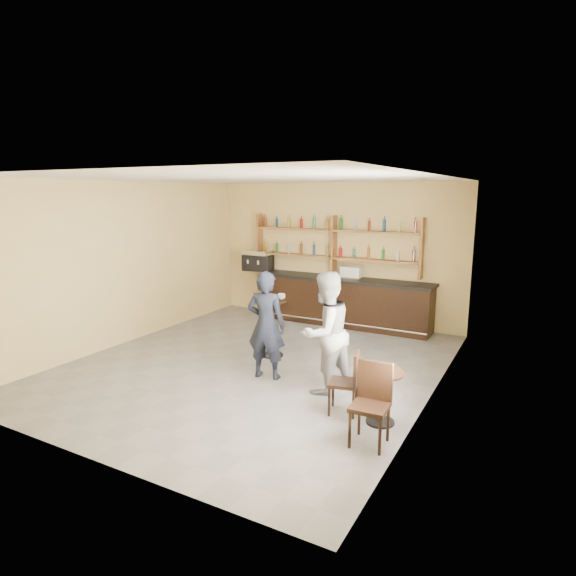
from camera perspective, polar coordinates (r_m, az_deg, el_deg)
The scene contains 23 objects.
floor at distance 8.59m, azimuth -3.77°, elevation -9.01°, with size 7.00×7.00×0.00m, color slate.
ceiling at distance 8.06m, azimuth -4.07°, elevation 12.85°, with size 7.00×7.00×0.00m, color white.
wall_back at distance 11.25m, azimuth 5.70°, elevation 4.21°, with size 7.00×7.00×0.00m, color #DEC37E.
wall_front at distance 5.61m, azimuth -23.46°, elevation -3.86°, with size 7.00×7.00×0.00m, color #DEC37E.
wall_left at distance 10.09m, azimuth -18.47°, elevation 2.87°, with size 7.00×7.00×0.00m, color #DEC37E.
wall_right at distance 7.06m, azimuth 17.11°, elevation -0.46°, with size 7.00×7.00×0.00m, color #DEC37E.
window_pane at distance 5.89m, azimuth 14.74°, elevation -1.60°, with size 2.00×2.00×0.00m, color white.
window_frame at distance 5.89m, azimuth 14.68°, elevation -1.59°, with size 0.04×1.70×2.10m, color black, non-canonical shape.
shelf_unit at distance 11.11m, azimuth 5.46°, elevation 5.22°, with size 4.00×0.26×1.40m, color brown, non-canonical shape.
liquor_bottles at distance 11.09m, azimuth 5.47°, elevation 6.09°, with size 3.68×0.10×1.00m, color #8C5919, non-canonical shape.
bar_counter at distance 10.97m, azimuth 6.71°, elevation -1.61°, with size 4.00×0.78×1.08m, color black, non-canonical shape.
espresso_machine at distance 11.86m, azimuth -3.56°, elevation 3.28°, with size 0.69×0.44×0.49m, color black, non-canonical shape.
pastry_case at distance 10.78m, azimuth 7.62°, elevation 1.82°, with size 0.46×0.37×0.28m, color silver, non-canonical shape.
pedestal_table at distance 8.84m, azimuth -1.86°, elevation -4.75°, with size 0.52×0.52×1.07m, color black, non-canonical shape.
napkin at distance 8.71m, azimuth -1.88°, elevation -1.36°, with size 0.17×0.17×0.00m, color white.
donut at distance 8.69m, azimuth -1.86°, elevation -1.25°, with size 0.11×0.11×0.04m, color #CF904B.
cup_pedestal at distance 8.71m, azimuth -0.76°, elevation -1.01°, with size 0.13×0.13×0.10m, color white.
man_main at distance 7.74m, azimuth -2.60°, elevation -4.42°, with size 0.64×0.42×1.76m, color black.
cafe_table at distance 6.52m, azimuth 10.97°, elevation -12.58°, with size 0.57×0.57×0.72m, color black, non-canonical shape.
cup_cafe at distance 6.36m, azimuth 11.54°, elevation -9.33°, with size 0.09×0.09×0.09m, color white.
chair_west at distance 6.70m, azimuth 6.57°, elevation -11.01°, with size 0.38×0.38×0.88m, color black, non-canonical shape.
chair_south at distance 5.93m, azimuth 9.68°, elevation -13.61°, with size 0.43×0.43×0.99m, color black, non-canonical shape.
patron_second at distance 7.22m, azimuth 4.44°, elevation -5.30°, with size 0.89×0.70×1.84m, color gray.
Camera 1 is at (4.33, -6.80, 2.98)m, focal length 30.00 mm.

